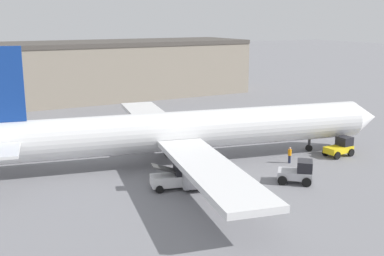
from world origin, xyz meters
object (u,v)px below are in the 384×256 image
at_px(belt_loader_truck, 176,175).
at_px(pushback_tug, 340,147).
at_px(airplane, 182,131).
at_px(baggage_tug, 298,172).
at_px(ground_crew_worker, 290,155).

distance_m(belt_loader_truck, pushback_tug, 19.43).
bearing_deg(airplane, pushback_tug, -8.46).
relative_size(airplane, baggage_tug, 12.34).
height_order(airplane, ground_crew_worker, airplane).
bearing_deg(ground_crew_worker, airplane, 45.53).
relative_size(ground_crew_worker, belt_loader_truck, 0.41).
distance_m(airplane, pushback_tug, 16.78).
xyz_separation_m(airplane, ground_crew_worker, (9.33, -5.11, -2.38)).
height_order(airplane, belt_loader_truck, airplane).
distance_m(ground_crew_worker, pushback_tug, 6.33).
bearing_deg(airplane, baggage_tug, -47.03).
xyz_separation_m(airplane, belt_loader_truck, (-3.78, -6.18, -2.11)).
distance_m(ground_crew_worker, belt_loader_truck, 13.16).
bearing_deg(ground_crew_worker, belt_loader_truck, 78.90).
relative_size(baggage_tug, belt_loader_truck, 0.91).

